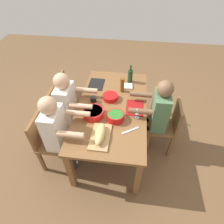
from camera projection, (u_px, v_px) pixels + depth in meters
The scene contains 22 objects.
ground_plane at pixel (112, 140), 3.11m from camera, with size 8.00×8.00×0.00m, color brown.
dining_table at pixel (112, 111), 2.66m from camera, with size 1.73×0.94×0.74m.
chair_far_center at pixel (167, 124), 2.71m from camera, with size 0.40×0.40×0.85m.
diner_far_center at pixel (156, 112), 2.58m from camera, with size 0.41×0.53×1.20m.
chair_near_center at pixel (60, 115), 2.85m from camera, with size 0.40×0.40×0.85m.
diner_near_center at pixel (69, 105), 2.69m from camera, with size 0.41×0.53×1.20m.
chair_near_left at pixel (69, 95), 3.20m from camera, with size 0.40×0.40×0.85m.
chair_near_right at pixel (48, 139), 2.51m from camera, with size 0.40×0.40×0.85m.
diner_near_right at pixel (58, 130), 2.35m from camera, with size 0.41×0.53×1.20m.
serving_bowl_pasta at pixel (110, 97), 2.69m from camera, with size 0.21×0.21×0.07m.
serving_bowl_fruit at pixel (93, 113), 2.44m from camera, with size 0.27×0.27×0.09m.
serving_bowl_greens at pixel (115, 116), 2.38m from camera, with size 0.22×0.22×0.09m.
cutting_board at pixel (100, 137), 2.20m from camera, with size 0.40×0.22×0.02m, color tan.
bread_loaf at pixel (100, 134), 2.16m from camera, with size 0.32×0.11×0.09m, color tan.
wine_bottle at pixel (130, 76), 2.96m from camera, with size 0.08×0.08×0.29m.
beer_bottle at pixel (122, 85), 2.77m from camera, with size 0.06×0.06×0.22m, color brown.
wine_glass at pixel (137, 111), 2.36m from camera, with size 0.08×0.08×0.17m.
placemat_far_center at pixel (135, 108), 2.57m from camera, with size 0.32×0.23×0.01m, color maroon.
cup_near_center at pixel (93, 99), 2.65m from camera, with size 0.08×0.08×0.08m, color black.
placemat_near_left at pixel (96, 84), 2.97m from camera, with size 0.32×0.23×0.01m, color black.
carving_knife at pixel (130, 130), 2.28m from camera, with size 0.23×0.02×0.01m, color silver.
napkin_stack at pixel (128, 86), 2.92m from camera, with size 0.14×0.14×0.02m, color white.
Camera 1 is at (1.93, 0.25, 2.47)m, focal length 30.57 mm.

